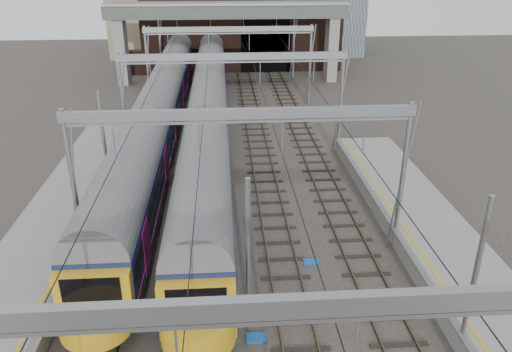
{
  "coord_description": "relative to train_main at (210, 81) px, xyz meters",
  "views": [
    {
      "loc": [
        -0.84,
        -14.51,
        14.54
      ],
      "look_at": [
        1.02,
        12.35,
        2.4
      ],
      "focal_mm": 35.0,
      "sensor_mm": 36.0,
      "label": 1
    }
  ],
  "objects": [
    {
      "name": "overbridge",
      "position": [
        2.0,
        10.65,
        4.64
      ],
      "size": [
        28.0,
        3.0,
        9.25
      ],
      "color": "gray",
      "rests_on": "ground"
    },
    {
      "name": "overhead_line",
      "position": [
        2.0,
        -13.87,
        3.94
      ],
      "size": [
        16.8,
        80.0,
        8.0
      ],
      "color": "gray",
      "rests_on": "ground"
    },
    {
      "name": "tracks",
      "position": [
        2.0,
        -20.35,
        -2.61
      ],
      "size": [
        14.4,
        80.0,
        0.22
      ],
      "color": "#4C3828",
      "rests_on": "ground"
    },
    {
      "name": "retaining_wall",
      "position": [
        3.4,
        16.58,
        1.71
      ],
      "size": [
        28.0,
        2.75,
        9.0
      ],
      "color": "#321D16",
      "rests_on": "ground"
    },
    {
      "name": "platform_left",
      "position": [
        -8.18,
        -32.85,
        -2.07
      ],
      "size": [
        4.32,
        55.0,
        1.12
      ],
      "color": "gray",
      "rests_on": "ground"
    },
    {
      "name": "train_second",
      "position": [
        -4.0,
        -7.8,
        0.0
      ],
      "size": [
        3.03,
        52.58,
        5.14
      ],
      "color": "black",
      "rests_on": "ground"
    },
    {
      "name": "equip_cover_b",
      "position": [
        5.44,
        -28.67,
        -2.58
      ],
      "size": [
        0.8,
        0.59,
        0.09
      ],
      "primitive_type": "cube",
      "rotation": [
        0.0,
        0.0,
        -0.08
      ],
      "color": "#1654AB",
      "rests_on": "ground"
    },
    {
      "name": "equip_cover_a",
      "position": [
        2.28,
        -33.98,
        -2.58
      ],
      "size": [
        0.84,
        0.59,
        0.1
      ],
      "primitive_type": "cube",
      "rotation": [
        0.0,
        0.0,
        -0.0
      ],
      "color": "#1654AB",
      "rests_on": "ground"
    },
    {
      "name": "train_main",
      "position": [
        0.0,
        0.0,
        0.0
      ],
      "size": [
        3.03,
        69.97,
        5.13
      ],
      "color": "black",
      "rests_on": "ground"
    }
  ]
}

